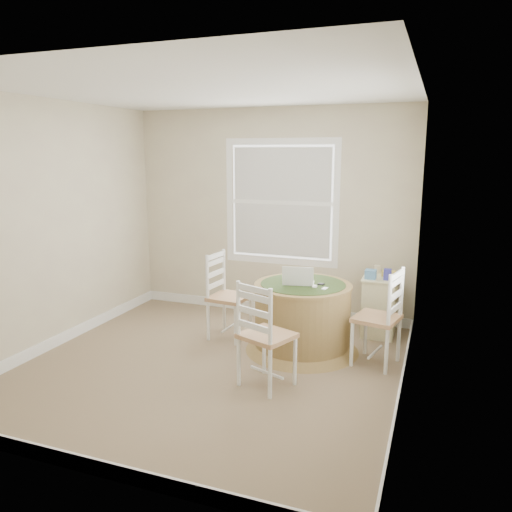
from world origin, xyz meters
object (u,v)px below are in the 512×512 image
at_px(chair_left, 230,297).
at_px(corner_chest, 379,305).
at_px(round_table, 302,314).
at_px(laptop, 298,282).
at_px(chair_near, 267,335).
at_px(chair_right, 377,318).

height_order(chair_left, corner_chest, chair_left).
bearing_deg(round_table, corner_chest, 55.68).
distance_m(round_table, laptop, 0.36).
bearing_deg(chair_left, laptop, -92.23).
xyz_separation_m(chair_near, chair_right, (0.85, 0.82, 0.00)).
relative_size(round_table, chair_right, 1.26).
xyz_separation_m(chair_left, chair_right, (1.63, -0.16, 0.00)).
distance_m(chair_near, laptop, 0.91).
height_order(laptop, corner_chest, laptop).
distance_m(round_table, chair_near, 0.91).
height_order(chair_near, corner_chest, chair_near).
height_order(chair_left, laptop, chair_left).
distance_m(chair_left, chair_right, 1.64).
relative_size(chair_left, laptop, 2.62).
bearing_deg(chair_right, laptop, -81.02).
bearing_deg(laptop, round_table, -148.13).
height_order(chair_right, laptop, chair_right).
relative_size(laptop, corner_chest, 0.53).
bearing_deg(chair_right, corner_chest, -162.60).
distance_m(round_table, chair_left, 0.87).
bearing_deg(round_table, chair_left, -177.04).
height_order(chair_near, chair_right, same).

